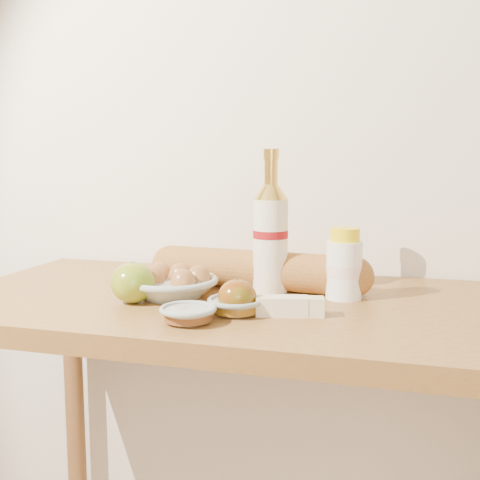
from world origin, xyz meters
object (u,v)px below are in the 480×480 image
at_px(cream_bottle, 344,266).
at_px(egg_bowl, 173,284).
at_px(bourbon_bottle, 270,235).
at_px(table, 244,358).
at_px(baguette, 257,270).

bearing_deg(cream_bottle, egg_bowl, 172.77).
bearing_deg(cream_bottle, bourbon_bottle, 152.88).
bearing_deg(table, cream_bottle, 15.17).
bearing_deg(cream_bottle, baguette, 146.88).
distance_m(table, bourbon_bottle, 0.25).
relative_size(cream_bottle, baguette, 0.28).
relative_size(bourbon_bottle, egg_bowl, 1.44).
relative_size(table, baguette, 2.44).
height_order(table, egg_bowl, egg_bowl).
distance_m(bourbon_bottle, baguette, 0.09).
xyz_separation_m(bourbon_bottle, egg_bowl, (-0.17, -0.10, -0.09)).
height_order(table, bourbon_bottle, bourbon_bottle).
relative_size(egg_bowl, baguette, 0.41).
xyz_separation_m(table, baguette, (0.00, 0.09, 0.16)).
bearing_deg(egg_bowl, cream_bottle, 14.97).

